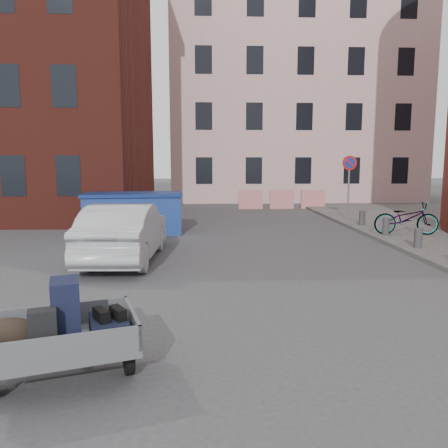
{
  "coord_description": "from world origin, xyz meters",
  "views": [
    {
      "loc": [
        0.02,
        -8.4,
        2.49
      ],
      "look_at": [
        0.46,
        1.44,
        1.1
      ],
      "focal_mm": 35.0,
      "sensor_mm": 36.0,
      "label": 1
    }
  ],
  "objects_px": {
    "dumpster": "(134,213)",
    "silver_car": "(125,232)",
    "bicycle": "(406,218)",
    "trailer": "(61,333)"
  },
  "relations": [
    {
      "from": "dumpster",
      "to": "bicycle",
      "type": "xyz_separation_m",
      "value": [
        9.18,
        -1.48,
        -0.05
      ]
    },
    {
      "from": "dumpster",
      "to": "bicycle",
      "type": "relative_size",
      "value": 1.71
    },
    {
      "from": "trailer",
      "to": "silver_car",
      "type": "bearing_deg",
      "value": 75.74
    },
    {
      "from": "dumpster",
      "to": "silver_car",
      "type": "distance_m",
      "value": 4.39
    },
    {
      "from": "trailer",
      "to": "silver_car",
      "type": "height_order",
      "value": "silver_car"
    },
    {
      "from": "dumpster",
      "to": "silver_car",
      "type": "bearing_deg",
      "value": -89.29
    },
    {
      "from": "trailer",
      "to": "dumpster",
      "type": "height_order",
      "value": "dumpster"
    },
    {
      "from": "dumpster",
      "to": "silver_car",
      "type": "xyz_separation_m",
      "value": [
        0.48,
        -4.36,
        0.01
      ]
    },
    {
      "from": "bicycle",
      "to": "silver_car",
      "type": "bearing_deg",
      "value": 115.12
    },
    {
      "from": "silver_car",
      "to": "bicycle",
      "type": "bearing_deg",
      "value": -159.72
    }
  ]
}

